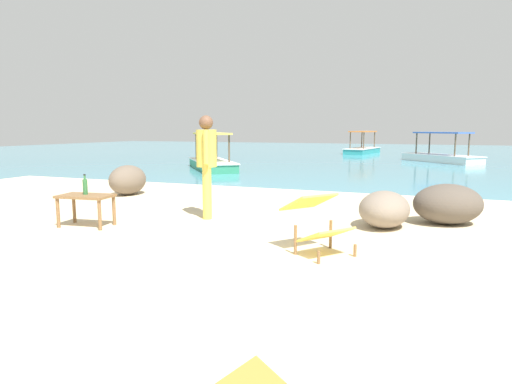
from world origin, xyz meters
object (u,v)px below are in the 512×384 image
bottle (85,186)px  boat_green (212,162)px  person_standing (207,159)px  boat_teal (362,149)px  deck_chair_near (317,220)px  boat_white (441,156)px  low_bench_table (86,200)px

bottle → boat_green: bearing=105.9°
person_standing → boat_teal: bearing=-115.5°
deck_chair_near → person_standing: size_ratio=0.57×
deck_chair_near → boat_green: 11.03m
person_standing → boat_white: bearing=-130.9°
boat_green → bottle: bearing=-21.8°
low_bench_table → deck_chair_near: (3.45, -0.12, -0.00)m
person_standing → boat_white: (3.68, 14.60, -0.70)m
bottle → boat_white: 16.56m
bottle → person_standing: 1.84m
boat_teal → boat_white: (4.12, -5.50, 0.00)m
person_standing → boat_teal: (-0.44, 20.10, -0.70)m
low_bench_table → boat_white: size_ratio=0.24×
bottle → person_standing: person_standing is taller
person_standing → boat_white: person_standing is taller
boat_green → low_bench_table: bearing=-21.7°
boat_teal → boat_green: (-3.52, -12.20, 0.00)m
bottle → boat_white: bearing=72.2°
person_standing → boat_green: 8.86m
person_standing → boat_teal: size_ratio=0.43×
boat_white → boat_green: size_ratio=0.95×
boat_teal → boat_white: same height
low_bench_table → boat_green: boat_green is taller
bottle → low_bench_table: bearing=-50.4°
deck_chair_near → person_standing: person_standing is taller
boat_teal → boat_white: bearing=-134.4°
low_bench_table → person_standing: 1.89m
person_standing → deck_chair_near: bearing=121.1°
low_bench_table → deck_chair_near: deck_chair_near is taller
boat_white → boat_green: bearing=-93.7°
boat_white → bottle: bearing=-62.8°
person_standing → boat_green: bearing=-90.1°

